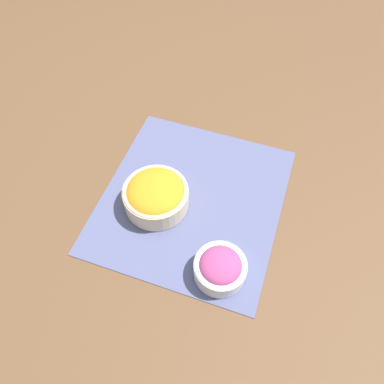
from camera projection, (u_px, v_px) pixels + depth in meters
ground_plane at (192, 200)px, 0.95m from camera, size 3.00×3.00×0.00m
placemat at (192, 199)px, 0.95m from camera, size 0.48×0.44×0.00m
onion_bowl at (220, 268)px, 0.81m from camera, size 0.12×0.12×0.06m
carrot_bowl at (156, 195)px, 0.91m from camera, size 0.16×0.16×0.08m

